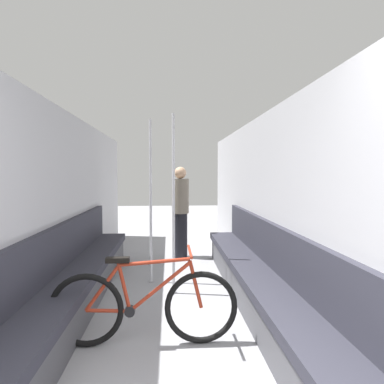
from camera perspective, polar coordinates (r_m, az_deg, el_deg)
wall_left at (r=3.95m, az=-22.62°, el=-2.51°), size 0.10×9.02×2.24m
wall_right at (r=3.94m, az=14.40°, el=-2.39°), size 0.10×9.02×2.24m
bench_seat_row_left at (r=3.94m, az=-19.34°, el=-14.57°), size 0.46×4.67×0.94m
bench_seat_row_right at (r=3.93m, az=11.18°, el=-14.50°), size 0.46×4.67×0.94m
bicycle at (r=3.14m, az=-8.01°, el=-18.35°), size 1.63×0.46×0.83m
grab_pole_near at (r=4.68m, az=-6.90°, el=-1.93°), size 0.08×0.08×2.22m
grab_pole_far at (r=4.21m, az=-3.10°, el=-2.47°), size 0.08×0.08×2.22m
passenger_standing at (r=6.07m, az=-1.95°, el=-3.16°), size 0.30×0.30×1.61m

